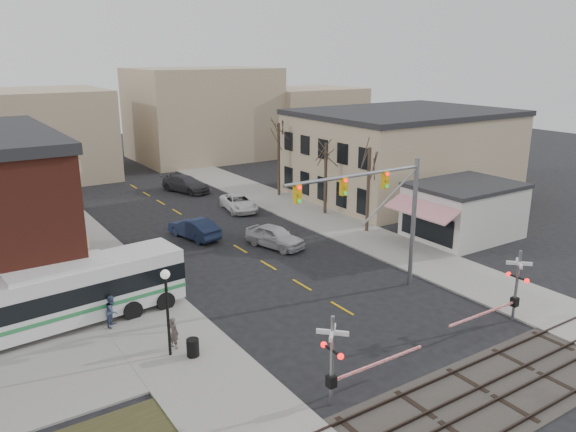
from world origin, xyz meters
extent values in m
plane|color=black|center=(0.00, 0.00, 0.00)|extent=(160.00, 160.00, 0.00)
cube|color=gray|center=(-9.50, 20.00, 0.06)|extent=(5.00, 60.00, 0.12)
cube|color=gray|center=(9.50, 20.00, 0.06)|extent=(5.00, 60.00, 0.12)
cube|color=#332D28|center=(0.00, -8.00, 0.03)|extent=(160.00, 5.00, 0.06)
cube|color=#2D231E|center=(0.00, -7.52, 0.12)|extent=(160.00, 0.08, 0.14)
cube|color=#2D231E|center=(0.00, -6.08, 0.12)|extent=(160.00, 0.08, 0.14)
cube|color=#2D231E|center=(0.00, -9.92, 0.12)|extent=(160.00, 0.08, 0.14)
cube|color=#2D231E|center=(0.00, -8.48, 0.12)|extent=(160.00, 0.08, 0.14)
cube|color=tan|center=(-11.95, 16.00, 4.30)|extent=(0.10, 15.00, 0.50)
cube|color=tan|center=(-11.95, 16.00, 8.40)|extent=(0.10, 15.00, 0.70)
cube|color=black|center=(-11.95, 16.00, 1.80)|extent=(0.08, 13.00, 2.60)
cube|color=tan|center=(22.00, 20.00, 4.00)|extent=(20.00, 15.00, 8.00)
cube|color=#262628|center=(22.00, 20.00, 8.25)|extent=(20.30, 15.30, 0.50)
cube|color=beige|center=(16.00, 7.00, 2.00)|extent=(8.00, 6.00, 4.00)
cube|color=#262628|center=(16.00, 7.00, 4.15)|extent=(8.20, 6.20, 0.30)
cube|color=red|center=(11.20, 7.00, 3.00)|extent=(1.68, 6.00, 0.87)
cylinder|color=#382B21|center=(10.50, 12.00, 3.50)|extent=(0.28, 0.28, 6.75)
cylinder|color=#382B21|center=(10.80, 18.00, 3.27)|extent=(0.28, 0.28, 6.30)
cylinder|color=#382B21|center=(11.00, 26.00, 3.72)|extent=(0.28, 0.28, 7.20)
cube|color=silver|center=(-13.66, 8.22, 1.89)|extent=(13.05, 3.91, 2.87)
cube|color=black|center=(-13.66, 8.22, 2.09)|extent=(13.09, 3.95, 0.96)
cube|color=#2A7F45|center=(-13.66, 8.22, 1.23)|extent=(13.09, 3.95, 0.21)
cylinder|color=black|center=(-13.66, 8.22, 0.54)|extent=(1.31, 2.87, 1.07)
cylinder|color=gray|center=(5.68, 2.39, 4.00)|extent=(0.28, 0.28, 8.00)
cylinder|color=gray|center=(1.00, 2.39, 7.50)|extent=(9.35, 0.20, 0.20)
cube|color=gold|center=(3.18, 2.39, 7.00)|extent=(0.35, 0.30, 1.00)
cube|color=gold|center=(0.18, 2.39, 7.00)|extent=(0.35, 0.30, 1.00)
cube|color=gold|center=(-2.82, 2.39, 7.00)|extent=(0.35, 0.30, 1.00)
cylinder|color=gray|center=(-6.05, -4.85, 2.00)|extent=(0.16, 0.16, 4.00)
cube|color=silver|center=(-6.05, -4.85, 3.30)|extent=(1.00, 1.00, 0.18)
cube|color=silver|center=(-6.05, -4.85, 3.30)|extent=(1.00, 1.00, 0.18)
sphere|color=#FF0C0C|center=(-6.05, -5.40, 2.50)|extent=(0.26, 0.26, 0.26)
sphere|color=#FF0C0C|center=(-6.05, -4.30, 2.50)|extent=(0.26, 0.26, 0.26)
cube|color=black|center=(-6.05, -4.85, 1.10)|extent=(0.35, 0.35, 0.50)
cube|color=#FF0C0C|center=(-3.45, -4.85, 1.10)|extent=(5.00, 0.10, 0.10)
cylinder|color=gray|center=(6.78, -4.22, 2.00)|extent=(0.16, 0.16, 4.00)
cube|color=silver|center=(6.78, -4.22, 3.30)|extent=(1.00, 1.00, 0.18)
cube|color=silver|center=(6.78, -4.22, 3.30)|extent=(1.00, 1.00, 0.18)
sphere|color=#FF0C0C|center=(6.78, -4.77, 2.50)|extent=(0.26, 0.26, 0.26)
sphere|color=#FF0C0C|center=(6.78, -3.67, 2.50)|extent=(0.26, 0.26, 0.26)
cube|color=black|center=(6.78, -4.22, 1.10)|extent=(0.35, 0.35, 0.50)
cube|color=#FF0C0C|center=(4.18, -4.22, 1.10)|extent=(5.00, 0.10, 0.10)
cylinder|color=black|center=(-10.12, 2.34, 2.10)|extent=(0.14, 0.14, 3.95)
sphere|color=silver|center=(-10.12, 2.34, 4.22)|extent=(0.44, 0.44, 0.44)
cylinder|color=black|center=(-9.25, 1.67, 0.55)|extent=(0.60, 0.60, 0.85)
imported|color=#AFAFB4|center=(2.40, 13.01, 0.82)|extent=(3.24, 5.17, 1.64)
imported|color=#18223D|center=(-1.76, 18.21, 0.80)|extent=(2.73, 5.11, 1.60)
imported|color=silver|center=(5.00, 23.41, 0.71)|extent=(3.19, 5.46, 1.43)
imported|color=#37373B|center=(3.84, 32.77, 0.82)|extent=(4.10, 6.12, 1.65)
imported|color=#544943|center=(-9.70, 2.87, 0.92)|extent=(0.58, 0.69, 1.60)
imported|color=#394664|center=(-11.50, 6.79, 0.97)|extent=(1.02, 1.05, 1.71)
camera|label=1|loc=(-18.47, -20.57, 13.90)|focal=35.00mm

